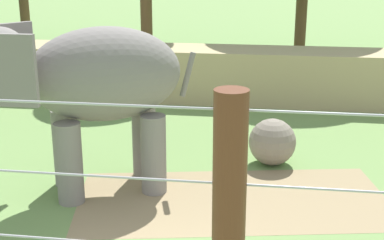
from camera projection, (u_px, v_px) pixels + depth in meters
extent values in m
cube|color=#937F5B|center=(233.00, 199.00, 10.75)|extent=(6.46, 3.96, 0.01)
cube|color=tan|center=(219.00, 74.00, 17.66)|extent=(36.00, 1.80, 1.67)
cylinder|color=gray|center=(69.00, 163.00, 10.43)|extent=(0.50, 0.50, 1.60)
cylinder|color=gray|center=(66.00, 148.00, 11.23)|extent=(0.50, 0.50, 1.60)
cylinder|color=gray|center=(154.00, 154.00, 10.88)|extent=(0.50, 0.50, 1.60)
cylinder|color=gray|center=(144.00, 140.00, 11.69)|extent=(0.50, 0.50, 1.60)
ellipsoid|color=gray|center=(105.00, 74.00, 10.59)|extent=(3.38, 2.71, 1.83)
ellipsoid|color=gray|center=(1.00, 63.00, 9.97)|extent=(1.56, 1.62, 1.32)
cube|color=gray|center=(7.00, 71.00, 9.38)|extent=(1.03, 0.12, 1.26)
cube|color=gray|center=(9.00, 56.00, 10.63)|extent=(0.75, 0.86, 1.26)
cylinder|color=gray|center=(188.00, 74.00, 11.08)|extent=(0.36, 0.25, 0.91)
sphere|color=gray|center=(272.00, 142.00, 12.38)|extent=(1.06, 1.06, 1.06)
cylinder|color=#B7B7BC|center=(67.00, 240.00, 4.49)|extent=(8.97, 0.02, 0.02)
cylinder|color=#B7B7BC|center=(62.00, 174.00, 4.32)|extent=(8.97, 0.02, 0.02)
cylinder|color=#B7B7BC|center=(56.00, 103.00, 4.14)|extent=(8.97, 0.02, 0.02)
cylinder|color=brown|center=(146.00, 12.00, 20.51)|extent=(0.44, 0.44, 4.87)
cylinder|color=brown|center=(301.00, 26.00, 21.53)|extent=(0.44, 0.44, 3.58)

